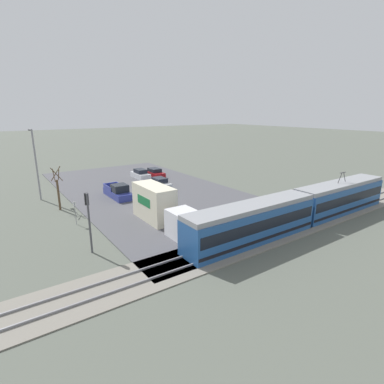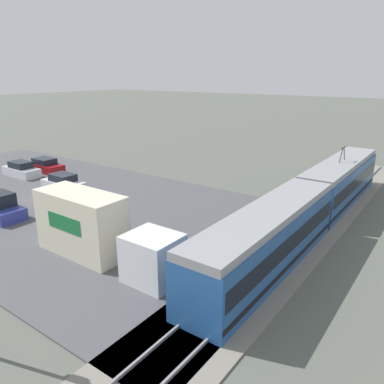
# 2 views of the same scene
# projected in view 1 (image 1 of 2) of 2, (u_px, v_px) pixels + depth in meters

# --- Properties ---
(ground_plane) EXTENTS (320.00, 320.00, 0.00)m
(ground_plane) POSITION_uv_depth(u_px,v_px,m) (150.00, 191.00, 42.55)
(ground_plane) COLOR #565B51
(road_surface) EXTENTS (21.16, 42.94, 0.08)m
(road_surface) POSITION_uv_depth(u_px,v_px,m) (150.00, 191.00, 42.54)
(road_surface) COLOR #4C4C51
(road_surface) RESTS_ON ground
(rail_bed) EXTENTS (57.42, 4.40, 0.22)m
(rail_bed) POSITION_uv_depth(u_px,v_px,m) (253.00, 239.00, 26.57)
(rail_bed) COLOR gray
(rail_bed) RESTS_ON ground
(light_rail_tram) EXTENTS (27.39, 2.77, 4.47)m
(light_rail_tram) POSITION_uv_depth(u_px,v_px,m) (301.00, 208.00, 29.77)
(light_rail_tram) COLOR #235193
(light_rail_tram) RESTS_ON ground
(box_truck) EXTENTS (2.34, 9.55, 3.66)m
(box_truck) POSITION_uv_depth(u_px,v_px,m) (160.00, 207.00, 29.90)
(box_truck) COLOR silver
(box_truck) RESTS_ON ground
(pickup_truck) EXTENTS (2.01, 5.70, 1.84)m
(pickup_truck) POSITION_uv_depth(u_px,v_px,m) (118.00, 192.00, 39.23)
(pickup_truck) COLOR navy
(pickup_truck) RESTS_ON ground
(sedan_car_0) EXTENTS (1.78, 4.43, 1.51)m
(sedan_car_0) POSITION_uv_depth(u_px,v_px,m) (140.00, 174.00, 50.44)
(sedan_car_0) COLOR silver
(sedan_car_0) RESTS_ON ground
(sedan_car_1) EXTENTS (1.89, 4.51, 1.42)m
(sedan_car_1) POSITION_uv_depth(u_px,v_px,m) (155.00, 173.00, 51.66)
(sedan_car_1) COLOR maroon
(sedan_car_1) RESTS_ON ground
(sedan_car_2) EXTENTS (1.79, 4.30, 1.51)m
(sedan_car_2) POSITION_uv_depth(u_px,v_px,m) (160.00, 184.00, 44.02)
(sedan_car_2) COLOR silver
(sedan_car_2) RESTS_ON ground
(traffic_light_pole) EXTENTS (0.28, 0.47, 4.95)m
(traffic_light_pole) POSITION_uv_depth(u_px,v_px,m) (88.00, 215.00, 23.44)
(traffic_light_pole) COLOR #47474C
(traffic_light_pole) RESTS_ON ground
(street_tree) EXTENTS (1.19, 0.99, 5.05)m
(street_tree) POSITION_uv_depth(u_px,v_px,m) (58.00, 191.00, 34.05)
(street_tree) COLOR brown
(street_tree) RESTS_ON ground
(street_lamp_near_crossing) EXTENTS (0.36, 1.95, 8.94)m
(street_lamp_near_crossing) POSITION_uv_depth(u_px,v_px,m) (35.00, 160.00, 37.33)
(street_lamp_near_crossing) COLOR gray
(street_lamp_near_crossing) RESTS_ON ground
(no_parking_sign) EXTENTS (0.32, 0.08, 2.38)m
(no_parking_sign) POSITION_uv_depth(u_px,v_px,m) (75.00, 211.00, 29.80)
(no_parking_sign) COLOR gray
(no_parking_sign) RESTS_ON ground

